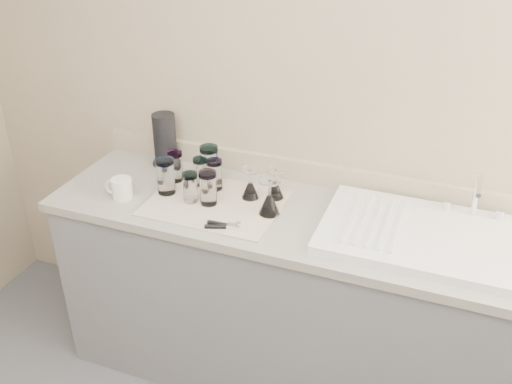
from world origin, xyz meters
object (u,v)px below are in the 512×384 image
at_px(sink_unit, 430,236).
at_px(tumbler_magenta, 166,176).
at_px(white_mug, 121,188).
at_px(tumbler_extra, 209,163).
at_px(tumbler_blue, 190,187).
at_px(tumbler_teal, 175,166).
at_px(can_opener, 223,226).
at_px(goblet_back_left, 250,188).
at_px(tumbler_cyan, 201,171).
at_px(goblet_back_right, 275,188).
at_px(goblet_front_right, 269,202).
at_px(paper_towel_roll, 165,140).
at_px(tumbler_lavender, 208,188).
at_px(tumbler_purple, 215,174).

relative_size(sink_unit, tumbler_magenta, 5.08).
bearing_deg(white_mug, tumbler_extra, 42.79).
height_order(tumbler_magenta, white_mug, tumbler_magenta).
distance_m(tumbler_blue, tumbler_extra, 0.20).
bearing_deg(tumbler_teal, white_mug, -124.96).
distance_m(sink_unit, tumbler_magenta, 1.11).
distance_m(tumbler_blue, can_opener, 0.26).
height_order(sink_unit, can_opener, sink_unit).
distance_m(sink_unit, tumbler_teal, 1.13).
bearing_deg(tumbler_teal, goblet_back_left, -3.94).
relative_size(tumbler_cyan, goblet_back_right, 0.95).
distance_m(goblet_back_left, goblet_front_right, 0.15).
bearing_deg(sink_unit, tumbler_blue, -175.92).
bearing_deg(can_opener, sink_unit, 15.47).
height_order(tumbler_teal, paper_towel_roll, paper_towel_roll).
relative_size(sink_unit, tumbler_lavender, 5.53).
relative_size(tumbler_cyan, tumbler_extra, 0.77).
height_order(tumbler_cyan, goblet_back_left, goblet_back_left).
bearing_deg(sink_unit, can_opener, -164.53).
bearing_deg(goblet_back_right, tumbler_teal, -178.42).
height_order(sink_unit, tumbler_extra, sink_unit).
xyz_separation_m(tumbler_blue, can_opener, (0.21, -0.14, -0.06)).
xyz_separation_m(tumbler_blue, goblet_front_right, (0.34, 0.02, -0.01)).
distance_m(goblet_back_left, goblet_back_right, 0.11).
bearing_deg(goblet_back_right, can_opener, -110.29).
relative_size(tumbler_purple, goblet_back_right, 1.03).
xyz_separation_m(tumbler_cyan, can_opener, (0.24, -0.29, -0.06)).
bearing_deg(tumbler_magenta, can_opener, -26.17).
height_order(tumbler_teal, tumbler_blue, tumbler_teal).
bearing_deg(tumbler_purple, goblet_back_left, -6.02).
bearing_deg(tumbler_cyan, white_mug, -141.15).
relative_size(tumbler_cyan, tumbler_blue, 0.98).
relative_size(goblet_front_right, paper_towel_roll, 0.62).
xyz_separation_m(tumbler_teal, goblet_back_right, (0.47, 0.01, -0.03)).
bearing_deg(white_mug, goblet_back_right, 20.01).
bearing_deg(tumbler_extra, sink_unit, -7.52).
bearing_deg(tumbler_purple, tumbler_lavender, -77.07).
xyz_separation_m(tumbler_blue, white_mug, (-0.30, -0.07, -0.03)).
height_order(tumbler_lavender, goblet_back_right, tumbler_lavender).
xyz_separation_m(tumbler_lavender, white_mug, (-0.38, -0.08, -0.04)).
distance_m(white_mug, paper_towel_roll, 0.37).
relative_size(tumbler_lavender, goblet_back_left, 1.11).
xyz_separation_m(tumbler_magenta, goblet_front_right, (0.48, -0.00, -0.03)).
distance_m(tumbler_purple, paper_towel_roll, 0.36).
bearing_deg(white_mug, tumbler_blue, 13.24).
relative_size(tumbler_teal, tumbler_lavender, 0.94).
bearing_deg(paper_towel_roll, tumbler_lavender, -38.24).
relative_size(tumbler_cyan, tumbler_magenta, 0.79).
height_order(sink_unit, tumbler_cyan, sink_unit).
height_order(tumbler_purple, tumbler_extra, tumbler_extra).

